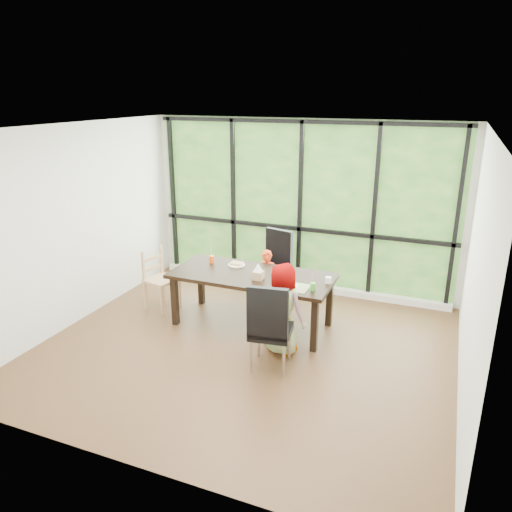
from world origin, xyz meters
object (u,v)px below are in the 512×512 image
at_px(dining_table, 252,300).
at_px(tissue_box, 258,275).
at_px(plate_near, 288,286).
at_px(orange_cup, 212,259).
at_px(green_cup, 313,287).
at_px(chair_interior_leather, 271,325).
at_px(child_toddler, 267,280).
at_px(chair_end_beech, 162,280).
at_px(white_mug, 328,280).
at_px(child_older, 284,309).
at_px(plate_far, 237,265).
at_px(chair_window_leather, 272,266).

height_order(dining_table, tissue_box, tissue_box).
height_order(plate_near, orange_cup, orange_cup).
distance_m(plate_near, orange_cup, 1.37).
bearing_deg(green_cup, chair_interior_leather, -113.51).
distance_m(child_toddler, orange_cup, 0.87).
bearing_deg(child_toddler, plate_near, -59.53).
bearing_deg(chair_end_beech, white_mug, -75.44).
xyz_separation_m(chair_interior_leather, child_older, (0.02, 0.39, 0.04)).
xyz_separation_m(orange_cup, white_mug, (1.73, -0.13, -0.01)).
bearing_deg(green_cup, chair_end_beech, 173.78).
bearing_deg(child_older, green_cup, -119.35).
bearing_deg(chair_end_beech, plate_far, -65.50).
bearing_deg(plate_far, green_cup, -21.07).
xyz_separation_m(child_older, plate_far, (-0.97, 0.77, 0.18)).
relative_size(chair_end_beech, green_cup, 8.79).
distance_m(chair_window_leather, orange_cup, 1.01).
bearing_deg(orange_cup, tissue_box, -22.31).
distance_m(child_older, orange_cup, 1.56).
distance_m(chair_end_beech, plate_far, 1.17).
bearing_deg(chair_end_beech, orange_cup, -62.08).
xyz_separation_m(chair_window_leather, child_older, (0.70, -1.47, 0.04)).
distance_m(dining_table, child_older, 0.86).
distance_m(orange_cup, white_mug, 1.74).
xyz_separation_m(chair_interior_leather, plate_far, (-0.95, 1.16, 0.22)).
bearing_deg(dining_table, child_older, -39.98).
bearing_deg(plate_near, dining_table, 158.66).
height_order(chair_interior_leather, plate_near, chair_interior_leather).
bearing_deg(child_older, dining_table, -26.49).
distance_m(dining_table, chair_end_beech, 1.44).
bearing_deg(plate_near, chair_window_leather, 119.20).
bearing_deg(child_toddler, chair_interior_leather, -73.37).
bearing_deg(child_older, child_toddler, -46.58).
bearing_deg(dining_table, plate_near, -21.34).
xyz_separation_m(dining_table, child_older, (0.64, -0.54, 0.20)).
relative_size(chair_window_leather, child_toddler, 1.20).
relative_size(chair_end_beech, plate_far, 3.79).
bearing_deg(child_older, chair_interior_leather, 99.84).
relative_size(plate_far, white_mug, 2.93).
bearing_deg(chair_window_leather, white_mug, -24.37).
xyz_separation_m(chair_window_leather, white_mug, (1.08, -0.86, 0.25)).
xyz_separation_m(dining_table, green_cup, (0.91, -0.25, 0.43)).
distance_m(orange_cup, green_cup, 1.68).
height_order(plate_far, tissue_box, tissue_box).
relative_size(dining_table, tissue_box, 16.68).
height_order(chair_end_beech, orange_cup, chair_end_beech).
bearing_deg(chair_window_leather, orange_cup, -118.00).
relative_size(dining_table, white_mug, 26.92).
distance_m(green_cup, white_mug, 0.34).
bearing_deg(orange_cup, dining_table, -16.04).
bearing_deg(chair_interior_leather, orange_cup, -48.85).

